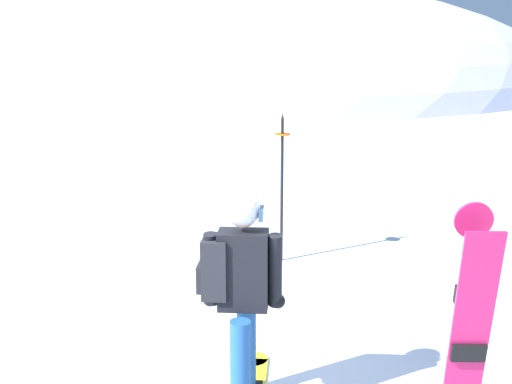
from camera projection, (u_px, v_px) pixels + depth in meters
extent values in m
plane|color=white|center=(252.00, 383.00, 5.27)|extent=(300.00, 300.00, 0.00)
ellipsoid|color=white|center=(191.00, 85.00, 40.16)|extent=(43.95, 39.56, 12.98)
cylinder|color=yellow|center=(252.00, 360.00, 5.64)|extent=(0.28, 0.28, 0.02)
cylinder|color=#235699|center=(246.00, 344.00, 5.02)|extent=(0.15, 0.15, 0.82)
cylinder|color=#235699|center=(241.00, 375.00, 4.55)|extent=(0.15, 0.15, 0.82)
cube|color=black|center=(243.00, 270.00, 4.62)|extent=(0.37, 0.24, 0.58)
cylinder|color=black|center=(212.00, 269.00, 4.64)|extent=(0.11, 0.18, 0.57)
cylinder|color=black|center=(275.00, 271.00, 4.60)|extent=(0.11, 0.18, 0.57)
sphere|color=black|center=(210.00, 299.00, 4.73)|extent=(0.11, 0.11, 0.11)
sphere|color=black|center=(278.00, 301.00, 4.70)|extent=(0.11, 0.11, 0.11)
cube|color=#232328|center=(216.00, 267.00, 4.63)|extent=(0.19, 0.29, 0.44)
cube|color=#232328|center=(202.00, 277.00, 4.66)|extent=(0.07, 0.20, 0.20)
sphere|color=beige|center=(243.00, 213.00, 4.52)|extent=(0.21, 0.21, 0.21)
sphere|color=silver|center=(243.00, 209.00, 4.52)|extent=(0.25, 0.25, 0.25)
cube|color=navy|center=(261.00, 213.00, 4.51)|extent=(0.04, 0.17, 0.08)
cube|color=#D11E5B|center=(472.00, 325.00, 4.61)|extent=(0.28, 0.30, 1.50)
cylinder|color=#D11E5B|center=(474.00, 220.00, 4.58)|extent=(0.28, 0.07, 0.28)
cube|color=black|center=(473.00, 295.00, 4.59)|extent=(0.25, 0.09, 0.15)
cube|color=black|center=(468.00, 352.00, 4.69)|extent=(0.25, 0.09, 0.15)
cylinder|color=black|center=(282.00, 192.00, 8.01)|extent=(0.04, 0.04, 1.81)
cylinder|color=orange|center=(282.00, 134.00, 7.84)|extent=(0.20, 0.20, 0.02)
cone|color=black|center=(283.00, 116.00, 7.79)|extent=(0.04, 0.04, 0.08)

